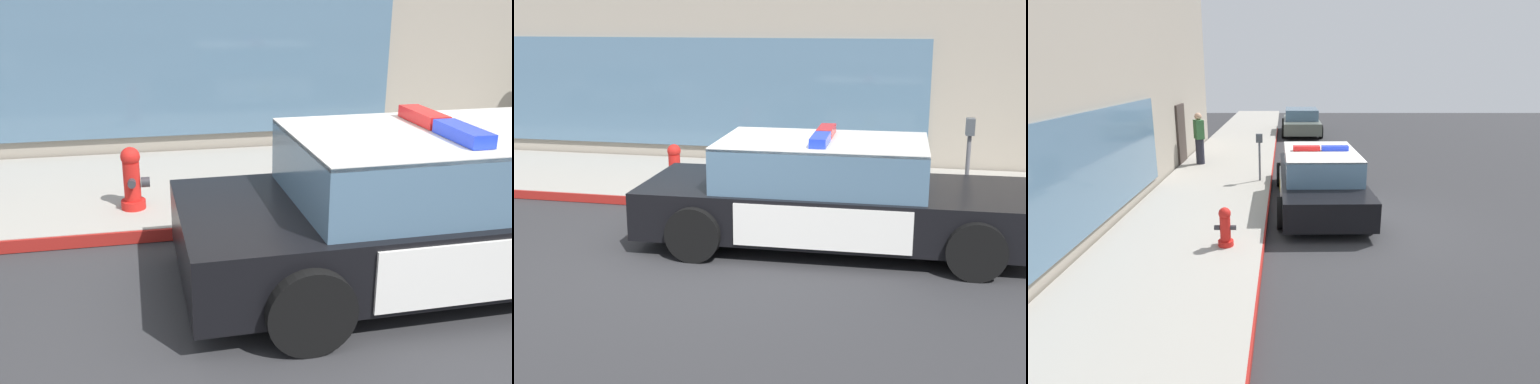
# 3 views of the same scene
# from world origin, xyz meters

# --- Properties ---
(ground) EXTENTS (48.00, 48.00, 0.00)m
(ground) POSITION_xyz_m (0.00, 0.00, 0.00)
(ground) COLOR #303033
(sidewalk) EXTENTS (48.00, 3.09, 0.15)m
(sidewalk) POSITION_xyz_m (0.00, 3.55, 0.07)
(sidewalk) COLOR #A39E93
(sidewalk) RESTS_ON ground
(curb_red_paint) EXTENTS (28.80, 0.04, 0.14)m
(curb_red_paint) POSITION_xyz_m (0.00, 1.99, 0.08)
(curb_red_paint) COLOR maroon
(curb_red_paint) RESTS_ON ground
(police_cruiser) EXTENTS (5.02, 2.15, 1.49)m
(police_cruiser) POSITION_xyz_m (1.51, 0.75, 0.68)
(police_cruiser) COLOR black
(police_cruiser) RESTS_ON ground
(fire_hydrant) EXTENTS (0.34, 0.39, 0.73)m
(fire_hydrant) POSITION_xyz_m (-1.32, 2.66, 0.50)
(fire_hydrant) COLOR red
(fire_hydrant) RESTS_ON sidewalk
(parking_meter) EXTENTS (0.12, 0.18, 1.34)m
(parking_meter) POSITION_xyz_m (3.26, 2.31, 1.08)
(parking_meter) COLOR slate
(parking_meter) RESTS_ON sidewalk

